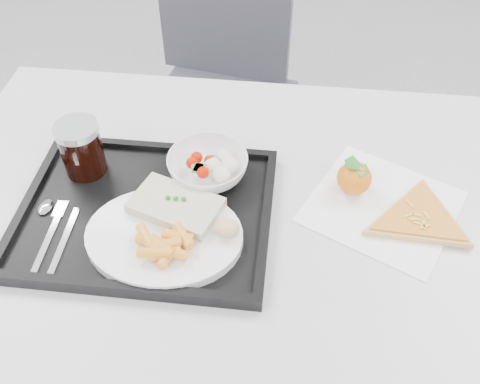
{
  "coord_description": "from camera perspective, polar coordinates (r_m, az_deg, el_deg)",
  "views": [
    {
      "loc": [
        0.07,
        -0.36,
        1.48
      ],
      "look_at": [
        -0.01,
        0.32,
        0.77
      ],
      "focal_mm": 40.0,
      "sensor_mm": 36.0,
      "label": 1
    }
  ],
  "objects": [
    {
      "name": "salad_contents",
      "position": [
        1.0,
        -2.66,
        2.92
      ],
      "size": [
        0.1,
        0.08,
        0.03
      ],
      "color": "#B51400",
      "rests_on": "salad_bowl"
    },
    {
      "name": "fish_fillet",
      "position": [
        0.94,
        -6.86,
        -1.44
      ],
      "size": [
        0.18,
        0.14,
        0.03
      ],
      "color": "beige",
      "rests_on": "dinner_plate"
    },
    {
      "name": "cutlery",
      "position": [
        0.99,
        -19.33,
        -3.44
      ],
      "size": [
        0.08,
        0.17,
        0.01
      ],
      "color": "silver",
      "rests_on": "tray"
    },
    {
      "name": "cola_glass",
      "position": [
        1.04,
        -16.59,
        4.54
      ],
      "size": [
        0.08,
        0.08,
        0.11
      ],
      "color": "black",
      "rests_on": "tray"
    },
    {
      "name": "pizza_slice",
      "position": [
        1.01,
        18.56,
        -2.69
      ],
      "size": [
        0.3,
        0.3,
        0.02
      ],
      "color": "tan",
      "rests_on": "napkin"
    },
    {
      "name": "napkin",
      "position": [
        1.02,
        14.92,
        -1.52
      ],
      "size": [
        0.33,
        0.33,
        0.0
      ],
      "color": "white",
      "rests_on": "table"
    },
    {
      "name": "carrot_pile",
      "position": [
        0.88,
        -7.95,
        -5.63
      ],
      "size": [
        0.1,
        0.09,
        0.03
      ],
      "color": "orange",
      "rests_on": "dinner_plate"
    },
    {
      "name": "dinner_plate",
      "position": [
        0.92,
        -8.08,
        -4.7
      ],
      "size": [
        0.27,
        0.27,
        0.02
      ],
      "color": "white",
      "rests_on": "tray"
    },
    {
      "name": "table",
      "position": [
        1.04,
        0.5,
        -4.07
      ],
      "size": [
        1.2,
        0.8,
        0.75
      ],
      "color": "#B9B9BB",
      "rests_on": "ground"
    },
    {
      "name": "tray",
      "position": [
        0.98,
        -9.95,
        -2.23
      ],
      "size": [
        0.45,
        0.35,
        0.03
      ],
      "color": "black",
      "rests_on": "table"
    },
    {
      "name": "salad_bowl",
      "position": [
        1.01,
        -3.45,
        2.7
      ],
      "size": [
        0.15,
        0.15,
        0.05
      ],
      "color": "white",
      "rests_on": "tray"
    },
    {
      "name": "tangerine",
      "position": [
        1.01,
        12.08,
        1.47
      ],
      "size": [
        0.08,
        0.08,
        0.07
      ],
      "color": "orange",
      "rests_on": "napkin"
    },
    {
      "name": "bread_roll",
      "position": [
        0.89,
        -1.43,
        -3.86
      ],
      "size": [
        0.05,
        0.05,
        0.03
      ],
      "color": "#E6D080",
      "rests_on": "dinner_plate"
    },
    {
      "name": "chair",
      "position": [
        1.7,
        -2.12,
        12.48
      ],
      "size": [
        0.49,
        0.49,
        0.93
      ],
      "color": "#37373E",
      "rests_on": "ground"
    }
  ]
}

